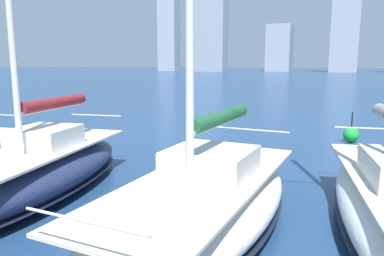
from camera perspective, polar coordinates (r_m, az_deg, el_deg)
city_skyline at (r=162.39m, az=19.89°, el=15.21°), size 162.59×23.68×54.85m
sailboat_forest at (r=8.17m, az=1.62°, el=-11.13°), size 3.29×7.98×9.77m
sailboat_maroon at (r=11.09m, az=-22.48°, el=-5.77°), size 3.78×7.95×12.28m
channel_buoy at (r=18.63m, az=23.07°, el=-0.94°), size 0.70×0.70×1.40m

